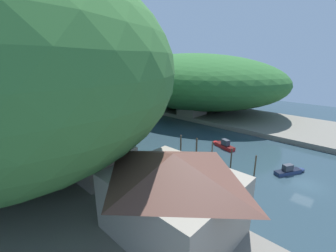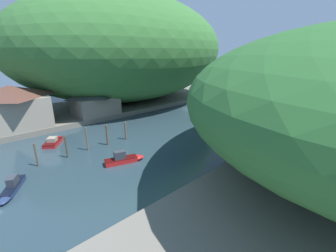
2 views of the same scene
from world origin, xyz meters
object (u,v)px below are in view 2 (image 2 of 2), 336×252
right_bank_cottage (287,135)px  person_on_quay (89,114)px  person_by_boathouse (49,121)px  boathouse_shed (95,101)px  boat_open_rowboat (125,159)px  boat_far_right_bank (11,188)px  boat_far_upstream (199,105)px  channel_buoy_near (208,123)px  waterfront_building (12,106)px  channel_buoy_far (192,115)px  boat_yellow_tender (54,141)px  boat_navy_launch (225,109)px

right_bank_cottage → person_on_quay: bearing=-157.9°
person_by_boathouse → person_on_quay: bearing=12.0°
right_bank_cottage → boathouse_shed: bearing=-162.8°
boat_open_rowboat → person_by_boathouse: person_by_boathouse is taller
person_by_boathouse → boathouse_shed: bearing=24.1°
boathouse_shed → person_on_quay: boathouse_shed is taller
boat_far_right_bank → boat_far_upstream: bearing=-135.2°
channel_buoy_near → person_on_quay: bearing=-136.6°
boat_far_right_bank → boat_far_upstream: (-12.84, 46.52, -0.24)m
waterfront_building → boat_far_right_bank: waterfront_building is taller
boat_open_rowboat → person_on_quay: (-20.33, 4.24, 1.51)m
boathouse_shed → channel_buoy_far: bearing=50.8°
right_bank_cottage → boat_open_rowboat: (-13.82, -18.10, -2.70)m
boat_far_right_bank → boat_open_rowboat: 12.82m
boat_open_rowboat → channel_buoy_far: 25.29m
waterfront_building → boat_yellow_tender: waterfront_building is taller
waterfront_building → boat_far_right_bank: bearing=-11.6°
boat_far_right_bank → person_on_quay: (-18.00, 16.85, 1.58)m
boathouse_shed → right_bank_cottage: boathouse_shed is taller
boat_open_rowboat → person_on_quay: size_ratio=3.25×
waterfront_building → right_bank_cottage: waterfront_building is taller
waterfront_building → boat_open_rowboat: 25.47m
boat_yellow_tender → channel_buoy_near: 28.41m
waterfront_building → boathouse_shed: bearing=85.7°
boat_open_rowboat → person_by_boathouse: (-20.35, -3.50, 1.51)m
person_on_quay → person_by_boathouse: 7.74m
waterfront_building → channel_buoy_near: size_ratio=9.77×
channel_buoy_far → waterfront_building: bearing=-115.0°
boat_navy_launch → channel_buoy_near: 13.87m
boat_yellow_tender → person_by_boathouse: size_ratio=2.94×
boat_open_rowboat → right_bank_cottage: bearing=70.6°
channel_buoy_far → boat_navy_launch: bearing=80.6°
boat_navy_launch → boat_far_upstream: 8.15m
channel_buoy_near → person_on_quay: 24.73m
boat_yellow_tender → boat_open_rowboat: size_ratio=0.91×
right_bank_cottage → waterfront_building: bearing=-144.9°
boat_open_rowboat → boat_yellow_tender: bearing=-142.2°
channel_buoy_far → boat_open_rowboat: bearing=-69.7°
boat_open_rowboat → channel_buoy_far: (-8.78, 23.72, -0.13)m
boat_yellow_tender → person_by_boathouse: person_by_boathouse is taller
boathouse_shed → person_on_quay: 3.93m
right_bank_cottage → channel_buoy_near: 16.72m
person_on_quay → person_by_boathouse: size_ratio=1.00×
channel_buoy_far → person_on_quay: 22.70m
right_bank_cottage → boat_far_upstream: size_ratio=2.16×
boathouse_shed → boat_yellow_tender: (8.94, -11.77, -3.56)m
boathouse_shed → channel_buoy_near: bearing=35.4°
right_bank_cottage → boat_far_right_bank: 34.81m
right_bank_cottage → person_by_boathouse: 40.44m
waterfront_building → boat_open_rowboat: bearing=19.2°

